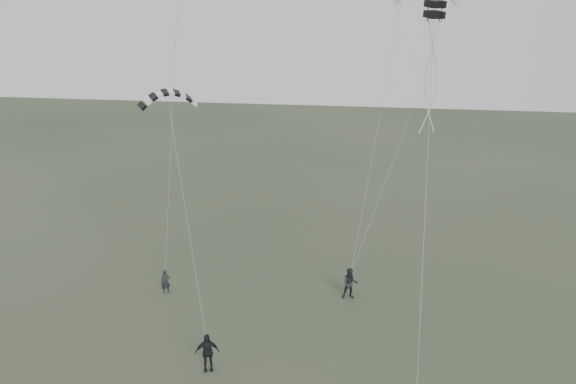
% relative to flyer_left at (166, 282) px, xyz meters
% --- Properties ---
extents(ground, '(140.00, 140.00, 0.00)m').
position_rel_flyer_left_xyz_m(ground, '(6.82, -6.77, -0.75)').
color(ground, '#2F3C28').
rests_on(ground, ground).
extents(flyer_left, '(0.64, 0.54, 1.50)m').
position_rel_flyer_left_xyz_m(flyer_left, '(0.00, 0.00, 0.00)').
color(flyer_left, '#232228').
rests_on(flyer_left, ground).
extents(flyer_right, '(1.05, 0.88, 1.93)m').
position_rel_flyer_left_xyz_m(flyer_right, '(11.12, 1.00, 0.22)').
color(flyer_right, '#26262B').
rests_on(flyer_right, ground).
extents(flyer_center, '(1.24, 0.79, 1.97)m').
position_rel_flyer_left_xyz_m(flyer_center, '(4.61, -6.88, 0.24)').
color(flyer_center, black).
rests_on(flyer_center, ground).
extents(kite_striped, '(2.90, 2.27, 1.25)m').
position_rel_flyer_left_xyz_m(kite_striped, '(1.92, -2.53, 11.95)').
color(kite_striped, black).
rests_on(kite_striped, flyer_center).
extents(kite_box, '(0.99, 1.02, 0.81)m').
position_rel_flyer_left_xyz_m(kite_box, '(14.38, -2.54, 15.86)').
color(kite_box, black).
rests_on(kite_box, flyer_far).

